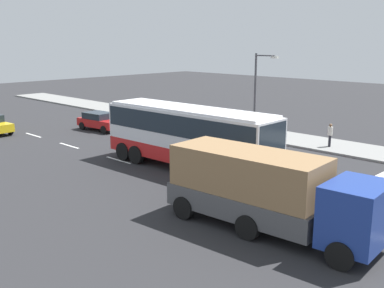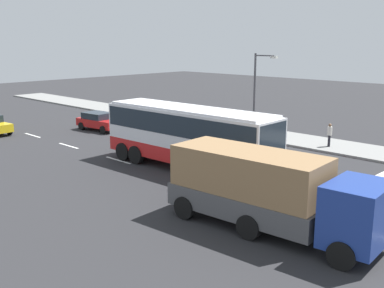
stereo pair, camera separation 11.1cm
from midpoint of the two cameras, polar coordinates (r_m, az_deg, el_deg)
name	(u,v)px [view 2 (the right image)]	position (r m, az deg, el deg)	size (l,w,h in m)	color
ground_plane	(186,162)	(27.76, -0.91, -2.27)	(120.00, 120.00, 0.00)	#28282B
sidewalk_curb	(278,137)	(35.33, 10.57, 0.91)	(80.00, 4.00, 0.15)	gray
lane_centreline	(153,170)	(26.10, -5.00, -3.29)	(31.61, 0.16, 0.01)	white
coach_bus	(189,131)	(25.74, -0.56, 1.57)	(11.19, 3.03, 3.57)	red
cargo_truck	(268,189)	(17.76, 9.26, -5.62)	(8.63, 3.17, 3.03)	navy
car_red_compact	(99,121)	(38.33, -11.59, 2.85)	(4.15, 2.21, 1.45)	#B21919
pedestrian_near_curb	(238,118)	(37.30, 5.63, 3.20)	(0.32, 0.32, 1.56)	#38334C
pedestrian_at_crossing	(330,133)	(32.37, 16.71, 1.28)	(0.32, 0.32, 1.59)	black
street_lamp	(257,89)	(34.23, 8.04, 6.88)	(1.95, 0.24, 6.17)	#47474C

